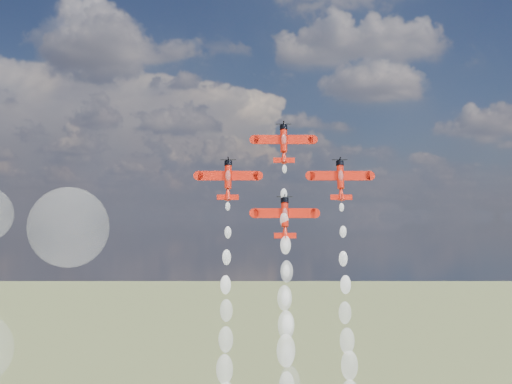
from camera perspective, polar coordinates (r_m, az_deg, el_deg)
The scene contains 4 objects.
plane_lead at distance 154.07m, azimuth 2.23°, elevation 3.97°, with size 12.73×5.16×8.87m.
plane_left at distance 150.99m, azimuth -2.25°, elevation 1.05°, with size 12.73×5.16×8.87m.
plane_right at distance 152.01m, azimuth 6.78°, elevation 1.04°, with size 12.73×5.16×8.87m.
plane_slot at distance 148.40m, azimuth 2.32°, elevation -1.98°, with size 12.73×5.16×8.87m.
Camera 1 is at (11.18, -129.70, 90.46)m, focal length 50.00 mm.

